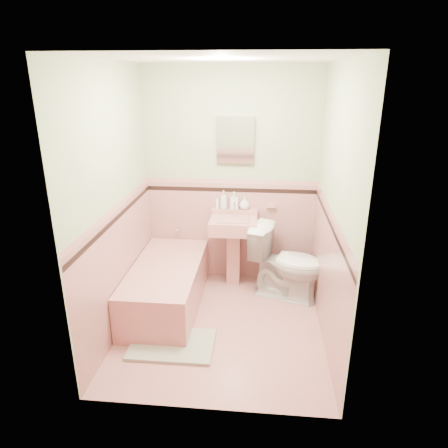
# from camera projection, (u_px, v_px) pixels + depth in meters

# --- Properties ---
(floor) EXTENTS (2.20, 2.20, 0.00)m
(floor) POSITION_uv_depth(u_px,v_px,m) (222.00, 325.00, 4.09)
(floor) COLOR tan
(floor) RESTS_ON ground
(ceiling) EXTENTS (2.20, 2.20, 0.00)m
(ceiling) POSITION_uv_depth(u_px,v_px,m) (221.00, 58.00, 3.23)
(ceiling) COLOR white
(ceiling) RESTS_ON ground
(wall_back) EXTENTS (2.50, 0.00, 2.50)m
(wall_back) POSITION_uv_depth(u_px,v_px,m) (231.00, 179.00, 4.69)
(wall_back) COLOR beige
(wall_back) RESTS_ON ground
(wall_front) EXTENTS (2.50, 0.00, 2.50)m
(wall_front) POSITION_uv_depth(u_px,v_px,m) (204.00, 259.00, 2.63)
(wall_front) COLOR beige
(wall_front) RESTS_ON ground
(wall_left) EXTENTS (0.00, 2.50, 2.50)m
(wall_left) POSITION_uv_depth(u_px,v_px,m) (114.00, 204.00, 3.75)
(wall_left) COLOR beige
(wall_left) RESTS_ON ground
(wall_right) EXTENTS (0.00, 2.50, 2.50)m
(wall_right) POSITION_uv_depth(u_px,v_px,m) (334.00, 211.00, 3.57)
(wall_right) COLOR beige
(wall_right) RESTS_ON ground
(wainscot_back) EXTENTS (2.00, 0.00, 2.00)m
(wainscot_back) POSITION_uv_depth(u_px,v_px,m) (231.00, 231.00, 4.90)
(wainscot_back) COLOR tan
(wainscot_back) RESTS_ON ground
(wainscot_front) EXTENTS (2.00, 0.00, 2.00)m
(wainscot_front) POSITION_uv_depth(u_px,v_px,m) (206.00, 341.00, 2.87)
(wainscot_front) COLOR tan
(wainscot_front) RESTS_ON ground
(wainscot_left) EXTENTS (0.00, 2.20, 2.20)m
(wainscot_left) POSITION_uv_depth(u_px,v_px,m) (122.00, 268.00, 3.97)
(wainscot_left) COLOR tan
(wainscot_left) RESTS_ON ground
(wainscot_right) EXTENTS (0.00, 2.20, 2.20)m
(wainscot_right) POSITION_uv_depth(u_px,v_px,m) (326.00, 277.00, 3.79)
(wainscot_right) COLOR tan
(wainscot_right) RESTS_ON ground
(accent_back) EXTENTS (2.00, 0.00, 2.00)m
(accent_back) POSITION_uv_depth(u_px,v_px,m) (231.00, 190.00, 4.71)
(accent_back) COLOR black
(accent_back) RESTS_ON ground
(accent_front) EXTENTS (2.00, 0.00, 2.00)m
(accent_front) POSITION_uv_depth(u_px,v_px,m) (205.00, 275.00, 2.69)
(accent_front) COLOR black
(accent_front) RESTS_ON ground
(accent_left) EXTENTS (0.00, 2.20, 2.20)m
(accent_left) POSITION_uv_depth(u_px,v_px,m) (117.00, 218.00, 3.79)
(accent_left) COLOR black
(accent_left) RESTS_ON ground
(accent_right) EXTENTS (0.00, 2.20, 2.20)m
(accent_right) POSITION_uv_depth(u_px,v_px,m) (331.00, 225.00, 3.62)
(accent_right) COLOR black
(accent_right) RESTS_ON ground
(cap_back) EXTENTS (2.00, 0.00, 2.00)m
(cap_back) POSITION_uv_depth(u_px,v_px,m) (231.00, 182.00, 4.68)
(cap_back) COLOR tan
(cap_back) RESTS_ON ground
(cap_front) EXTENTS (2.00, 0.00, 2.00)m
(cap_front) POSITION_uv_depth(u_px,v_px,m) (205.00, 262.00, 2.66)
(cap_front) COLOR tan
(cap_front) RESTS_ON ground
(cap_left) EXTENTS (0.00, 2.20, 2.20)m
(cap_left) POSITION_uv_depth(u_px,v_px,m) (116.00, 208.00, 3.76)
(cap_left) COLOR tan
(cap_left) RESTS_ON ground
(cap_right) EXTENTS (0.00, 2.20, 2.20)m
(cap_right) POSITION_uv_depth(u_px,v_px,m) (332.00, 214.00, 3.58)
(cap_right) COLOR tan
(cap_right) RESTS_ON ground
(bathtub) EXTENTS (0.70, 1.50, 0.45)m
(bathtub) POSITION_uv_depth(u_px,v_px,m) (167.00, 287.00, 4.38)
(bathtub) COLOR tan
(bathtub) RESTS_ON floor
(tub_faucet) EXTENTS (0.04, 0.12, 0.04)m
(tub_faucet) POSITION_uv_depth(u_px,v_px,m) (179.00, 228.00, 4.91)
(tub_faucet) COLOR silver
(tub_faucet) RESTS_ON wall_back
(sink) EXTENTS (0.54, 0.48, 0.84)m
(sink) POSITION_uv_depth(u_px,v_px,m) (233.00, 253.00, 4.74)
(sink) COLOR tan
(sink) RESTS_ON floor
(sink_faucet) EXTENTS (0.02, 0.02, 0.10)m
(sink_faucet) POSITION_uv_depth(u_px,v_px,m) (234.00, 206.00, 4.69)
(sink_faucet) COLOR silver
(sink_faucet) RESTS_ON sink
(medicine_cabinet) EXTENTS (0.40, 0.04, 0.50)m
(medicine_cabinet) POSITION_uv_depth(u_px,v_px,m) (236.00, 140.00, 4.50)
(medicine_cabinet) COLOR white
(medicine_cabinet) RESTS_ON wall_back
(soap_dish) EXTENTS (0.11, 0.06, 0.04)m
(soap_dish) POSITION_uv_depth(u_px,v_px,m) (271.00, 206.00, 4.71)
(soap_dish) COLOR tan
(soap_dish) RESTS_ON wall_back
(soap_bottle_left) EXTENTS (0.10, 0.10, 0.22)m
(soap_bottle_left) POSITION_uv_depth(u_px,v_px,m) (224.00, 200.00, 4.72)
(soap_bottle_left) COLOR #B2B2B2
(soap_bottle_left) RESTS_ON sink
(soap_bottle_mid) EXTENTS (0.11, 0.11, 0.20)m
(soap_bottle_mid) POSITION_uv_depth(u_px,v_px,m) (234.00, 201.00, 4.71)
(soap_bottle_mid) COLOR #B2B2B2
(soap_bottle_mid) RESTS_ON sink
(soap_bottle_right) EXTENTS (0.12, 0.12, 0.15)m
(soap_bottle_right) POSITION_uv_depth(u_px,v_px,m) (244.00, 203.00, 4.71)
(soap_bottle_right) COLOR #B2B2B2
(soap_bottle_right) RESTS_ON sink
(tube) EXTENTS (0.05, 0.05, 0.12)m
(tube) POSITION_uv_depth(u_px,v_px,m) (217.00, 204.00, 4.74)
(tube) COLOR white
(tube) RESTS_ON sink
(toilet) EXTENTS (0.92, 0.69, 0.83)m
(toilet) POSITION_uv_depth(u_px,v_px,m) (288.00, 263.00, 4.50)
(toilet) COLOR white
(toilet) RESTS_ON floor
(bucket) EXTENTS (0.29, 0.29, 0.23)m
(bucket) POSITION_uv_depth(u_px,v_px,m) (269.00, 276.00, 4.85)
(bucket) COLOR navy
(bucket) RESTS_ON floor
(bath_mat) EXTENTS (0.77, 0.52, 0.03)m
(bath_mat) POSITION_uv_depth(u_px,v_px,m) (172.00, 345.00, 3.77)
(bath_mat) COLOR #97A589
(bath_mat) RESTS_ON floor
(shoe) EXTENTS (0.17, 0.08, 0.07)m
(shoe) POSITION_uv_depth(u_px,v_px,m) (156.00, 333.00, 3.85)
(shoe) COLOR #BF1E59
(shoe) RESTS_ON bath_mat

